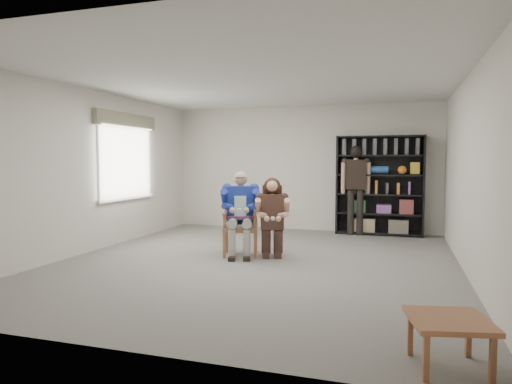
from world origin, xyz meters
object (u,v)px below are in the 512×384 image
(seated_man, at_px, (240,213))
(standing_man, at_px, (356,191))
(side_table, at_px, (449,343))
(armchair, at_px, (240,223))
(bookshelf, at_px, (379,185))
(kneeling_woman, at_px, (272,219))

(seated_man, relative_size, standing_man, 0.75)
(side_table, bearing_deg, seated_man, 129.94)
(armchair, bearing_deg, bookshelf, 37.30)
(kneeling_woman, relative_size, side_table, 2.26)
(armchair, height_order, side_table, armchair)
(seated_man, bearing_deg, kneeling_woman, -28.10)
(kneeling_woman, xyz_separation_m, bookshelf, (1.53, 2.99, 0.40))
(bookshelf, bearing_deg, side_table, -83.01)
(kneeling_woman, relative_size, standing_man, 0.69)
(kneeling_woman, bearing_deg, standing_man, 53.18)
(bookshelf, bearing_deg, armchair, -126.29)
(side_table, bearing_deg, bookshelf, 96.99)
(standing_man, xyz_separation_m, side_table, (1.25, -6.15, -0.74))
(armchair, xyz_separation_m, standing_man, (1.63, 2.70, 0.39))
(kneeling_woman, distance_m, standing_man, 3.02)
(armchair, relative_size, kneeling_woman, 0.84)
(armchair, xyz_separation_m, bookshelf, (2.11, 2.87, 0.51))
(armchair, relative_size, seated_man, 0.77)
(side_table, bearing_deg, armchair, 129.94)
(kneeling_woman, bearing_deg, bookshelf, 46.52)
(armchair, height_order, seated_man, seated_man)
(bookshelf, bearing_deg, kneeling_woman, -117.07)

